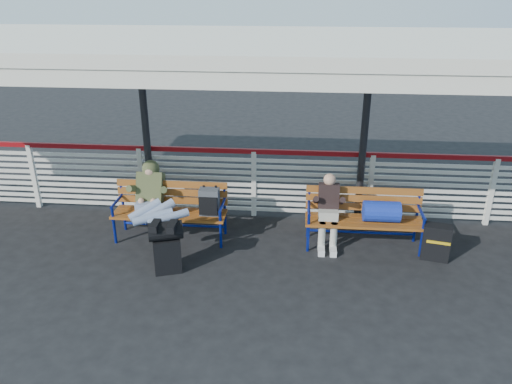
# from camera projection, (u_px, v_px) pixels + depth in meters

# --- Properties ---
(ground) EXTENTS (60.00, 60.00, 0.00)m
(ground) POSITION_uv_depth(u_px,v_px,m) (241.00, 272.00, 7.19)
(ground) COLOR black
(ground) RESTS_ON ground
(fence) EXTENTS (12.08, 0.08, 1.24)m
(fence) POSITION_uv_depth(u_px,v_px,m) (254.00, 181.00, 8.67)
(fence) COLOR silver
(fence) RESTS_ON ground
(canopy) EXTENTS (12.60, 3.60, 3.16)m
(canopy) POSITION_uv_depth(u_px,v_px,m) (246.00, 47.00, 6.79)
(canopy) COLOR silver
(canopy) RESTS_ON ground
(luggage_stack) EXTENTS (0.53, 0.40, 0.79)m
(luggage_stack) POSITION_uv_depth(u_px,v_px,m) (167.00, 245.00, 7.04)
(luggage_stack) COLOR black
(luggage_stack) RESTS_ON ground
(bench_left) EXTENTS (1.80, 0.56, 0.92)m
(bench_left) POSITION_uv_depth(u_px,v_px,m) (181.00, 205.00, 7.93)
(bench_left) COLOR #8D5A1B
(bench_left) RESTS_ON ground
(bench_right) EXTENTS (1.80, 0.56, 0.92)m
(bench_right) POSITION_uv_depth(u_px,v_px,m) (372.00, 212.00, 7.67)
(bench_right) COLOR #8D5A1B
(bench_right) RESTS_ON ground
(traveler_man) EXTENTS (0.94, 1.64, 0.77)m
(traveler_man) POSITION_uv_depth(u_px,v_px,m) (155.00, 207.00, 7.60)
(traveler_man) COLOR #91A5C4
(traveler_man) RESTS_ON ground
(companion_person) EXTENTS (0.32, 0.66, 1.15)m
(companion_person) POSITION_uv_depth(u_px,v_px,m) (328.00, 210.00, 7.71)
(companion_person) COLOR #B1AFA0
(companion_person) RESTS_ON ground
(suitcase_side) EXTENTS (0.44, 0.32, 0.56)m
(suitcase_side) POSITION_uv_depth(u_px,v_px,m) (436.00, 242.00, 7.43)
(suitcase_side) COLOR black
(suitcase_side) RESTS_ON ground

